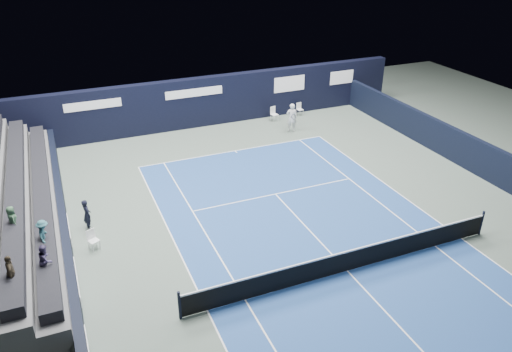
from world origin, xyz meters
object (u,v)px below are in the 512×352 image
(folding_chair_back_a, at_px, (273,111))
(folding_chair_back_b, at_px, (299,108))
(line_judge_chair, at_px, (92,238))
(tennis_player, at_px, (292,118))
(tennis_net, at_px, (349,260))

(folding_chair_back_a, height_order, folding_chair_back_b, folding_chair_back_a)
(line_judge_chair, distance_m, tennis_player, 15.21)
(folding_chair_back_b, height_order, tennis_net, tennis_net)
(folding_chair_back_a, bearing_deg, tennis_player, -97.74)
(folding_chair_back_b, xyz_separation_m, tennis_net, (-6.10, -15.76, 0.02))
(tennis_player, bearing_deg, line_judge_chair, -147.61)
(folding_chair_back_b, distance_m, tennis_net, 16.90)
(folding_chair_back_b, bearing_deg, tennis_net, -116.42)
(folding_chair_back_a, distance_m, folding_chair_back_b, 2.07)
(folding_chair_back_a, xyz_separation_m, tennis_player, (0.24, -2.17, 0.28))
(folding_chair_back_a, xyz_separation_m, line_judge_chair, (-12.60, -10.32, -0.14))
(line_judge_chair, height_order, tennis_player, tennis_player)
(line_judge_chair, xyz_separation_m, tennis_player, (12.84, 8.15, 0.42))
(folding_chair_back_b, relative_size, tennis_net, 0.07)
(tennis_player, bearing_deg, folding_chair_back_b, 53.26)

